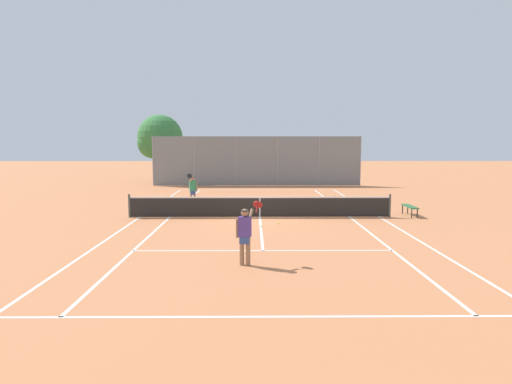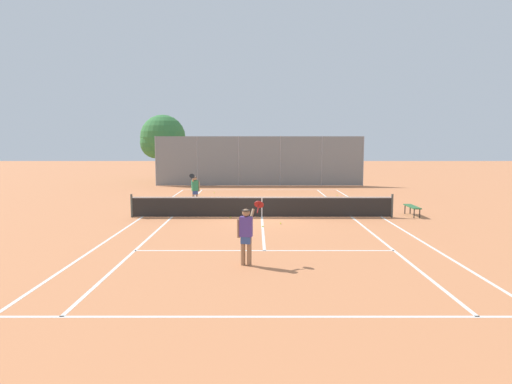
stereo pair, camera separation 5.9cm
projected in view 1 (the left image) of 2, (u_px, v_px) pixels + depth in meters
ground_plane at (260, 217)px, 20.86m from camera, size 120.00×120.00×0.00m
court_line_markings at (260, 217)px, 20.86m from camera, size 11.10×23.90×0.01m
tennis_net at (260, 206)px, 20.80m from camera, size 12.00×0.10×1.07m
player_near_side at (245, 233)px, 12.71m from camera, size 0.78×0.71×1.77m
player_far_left at (193, 189)px, 24.45m from camera, size 0.49×0.87×1.77m
loose_tennis_ball_0 at (212, 193)px, 30.63m from camera, size 0.07×0.07×0.07m
loose_tennis_ball_1 at (279, 223)px, 19.16m from camera, size 0.07×0.07×0.07m
loose_tennis_ball_2 at (175, 202)px, 25.90m from camera, size 0.07×0.07×0.07m
loose_tennis_ball_3 at (261, 226)px, 18.47m from camera, size 0.07×0.07×0.07m
loose_tennis_ball_4 at (229, 217)px, 20.61m from camera, size 0.07×0.07×0.07m
loose_tennis_ball_5 at (335, 195)px, 29.27m from camera, size 0.07×0.07×0.07m
courtside_bench at (410, 207)px, 21.26m from camera, size 0.36×1.50×0.47m
back_fence at (257, 161)px, 35.46m from camera, size 16.24×0.08×3.87m
tree_behind_left at (158, 139)px, 38.74m from camera, size 3.82×3.82×5.71m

